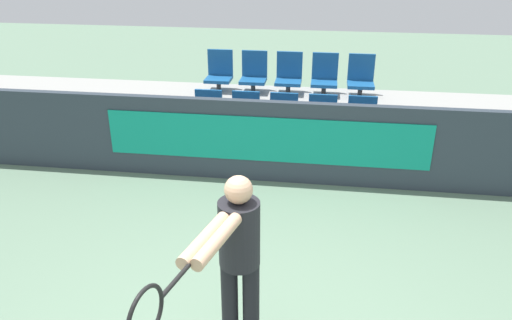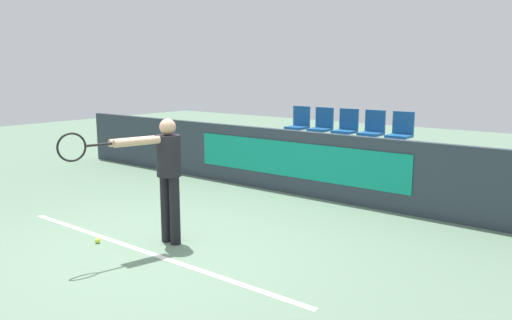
% 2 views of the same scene
% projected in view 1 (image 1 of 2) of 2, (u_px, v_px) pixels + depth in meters
% --- Properties ---
extents(barrier_wall, '(11.91, 0.14, 1.12)m').
position_uv_depth(barrier_wall, '(278.00, 142.00, 6.60)').
color(barrier_wall, '#2D3842').
rests_on(barrier_wall, ground).
extents(bleacher_tier_front, '(11.51, 0.89, 0.40)m').
position_uv_depth(bleacher_tier_front, '(282.00, 152.00, 7.23)').
color(bleacher_tier_front, '#9E9E99').
rests_on(bleacher_tier_front, ground).
extents(bleacher_tier_middle, '(11.51, 0.89, 0.79)m').
position_uv_depth(bleacher_tier_middle, '(287.00, 118.00, 7.94)').
color(bleacher_tier_middle, '#9E9E99').
rests_on(bleacher_tier_middle, ground).
extents(stadium_chair_0, '(0.40, 0.38, 0.62)m').
position_uv_depth(stadium_chair_0, '(208.00, 114.00, 7.28)').
color(stadium_chair_0, '#333333').
rests_on(stadium_chair_0, bleacher_tier_front).
extents(stadium_chair_1, '(0.40, 0.38, 0.62)m').
position_uv_depth(stadium_chair_1, '(245.00, 116.00, 7.21)').
color(stadium_chair_1, '#333333').
rests_on(stadium_chair_1, bleacher_tier_front).
extents(stadium_chair_2, '(0.40, 0.38, 0.62)m').
position_uv_depth(stadium_chair_2, '(283.00, 118.00, 7.14)').
color(stadium_chair_2, '#333333').
rests_on(stadium_chair_2, bleacher_tier_front).
extents(stadium_chair_3, '(0.40, 0.38, 0.62)m').
position_uv_depth(stadium_chair_3, '(322.00, 120.00, 7.07)').
color(stadium_chair_3, '#333333').
rests_on(stadium_chair_3, bleacher_tier_front).
extents(stadium_chair_4, '(0.40, 0.38, 0.62)m').
position_uv_depth(stadium_chair_4, '(362.00, 121.00, 7.00)').
color(stadium_chair_4, '#333333').
rests_on(stadium_chair_4, bleacher_tier_front).
extents(stadium_chair_5, '(0.40, 0.38, 0.62)m').
position_uv_depth(stadium_chair_5, '(219.00, 72.00, 7.91)').
color(stadium_chair_5, '#333333').
rests_on(stadium_chair_5, bleacher_tier_middle).
extents(stadium_chair_6, '(0.40, 0.38, 0.62)m').
position_uv_depth(stadium_chair_6, '(254.00, 73.00, 7.84)').
color(stadium_chair_6, '#333333').
rests_on(stadium_chair_6, bleacher_tier_middle).
extents(stadium_chair_7, '(0.40, 0.38, 0.62)m').
position_uv_depth(stadium_chair_7, '(289.00, 75.00, 7.77)').
color(stadium_chair_7, '#333333').
rests_on(stadium_chair_7, bleacher_tier_middle).
extents(stadium_chair_8, '(0.40, 0.38, 0.62)m').
position_uv_depth(stadium_chair_8, '(324.00, 76.00, 7.70)').
color(stadium_chair_8, '#333333').
rests_on(stadium_chair_8, bleacher_tier_middle).
extents(stadium_chair_9, '(0.40, 0.38, 0.62)m').
position_uv_depth(stadium_chair_9, '(361.00, 77.00, 7.63)').
color(stadium_chair_9, '#333333').
rests_on(stadium_chair_9, bleacher_tier_middle).
extents(tennis_player, '(0.48, 1.44, 1.58)m').
position_uv_depth(tennis_player, '(235.00, 257.00, 3.58)').
color(tennis_player, black).
rests_on(tennis_player, ground).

